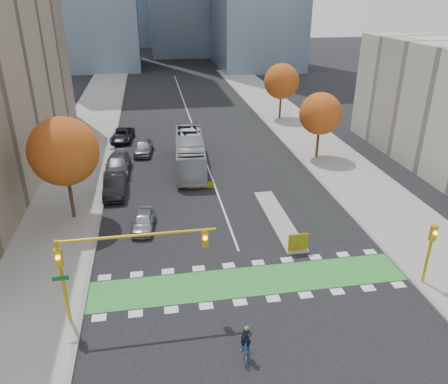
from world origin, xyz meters
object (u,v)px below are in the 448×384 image
object	(u,v)px
hazard_board	(298,242)
tree_east_far	(282,81)
tree_west	(64,152)
cyclist	(246,346)
parked_car_e	(143,147)
tree_east_near	(320,114)
traffic_signal_east	(431,246)
parked_car_a	(143,221)
traffic_signal_west	(111,256)
parked_car_b	(115,185)
parked_car_c	(118,165)
parked_car_d	(122,135)
bus	(190,152)

from	to	relation	value
hazard_board	tree_east_far	distance (m)	35.13
hazard_board	tree_west	world-z (taller)	tree_west
tree_west	cyclist	bearing A→B (deg)	-57.67
parked_car_e	tree_east_near	bearing A→B (deg)	-7.17
traffic_signal_east	parked_car_a	distance (m)	19.78
tree_west	traffic_signal_west	size ratio (longest dim) A/B	0.96
parked_car_b	parked_car_c	distance (m)	5.00
tree_east_far	parked_car_e	distance (m)	22.67
traffic_signal_east	parked_car_b	xyz separation A→B (m)	(-19.50, 16.62, -1.87)
traffic_signal_west	parked_car_d	xyz separation A→B (m)	(-1.07, 31.98, -3.32)
tree_east_far	parked_car_c	world-z (taller)	tree_east_far
cyclist	parked_car_d	bearing A→B (deg)	111.75
hazard_board	tree_west	size ratio (longest dim) A/B	0.17
tree_east_far	bus	xyz separation A→B (m)	(-14.27, -16.53, -3.59)
parked_car_c	parked_car_e	size ratio (longest dim) A/B	1.26
tree_east_near	parked_car_e	xyz separation A→B (m)	(-18.50, 4.47, -4.07)
bus	hazard_board	bearing A→B (deg)	-67.66
tree_west	parked_car_d	world-z (taller)	tree_west
parked_car_a	traffic_signal_west	bearing A→B (deg)	-91.59
traffic_signal_west	parked_car_e	xyz separation A→B (m)	(1.43, 26.98, -3.24)
hazard_board	tree_east_near	distance (m)	19.93
traffic_signal_west	bus	bearing A→B (deg)	74.36
cyclist	parked_car_a	world-z (taller)	cyclist
parked_car_a	tree_east_near	bearing A→B (deg)	40.89
parked_car_e	parked_car_a	bearing A→B (deg)	-83.61
parked_car_b	tree_east_far	bearing A→B (deg)	45.42
tree_east_far	parked_car_a	xyz separation A→B (m)	(-19.01, -28.63, -4.57)
cyclist	parked_car_b	bearing A→B (deg)	119.91
parked_car_d	parked_car_e	world-z (taller)	parked_car_e
tree_west	parked_car_a	size ratio (longest dim) A/B	2.09
parked_car_b	tree_east_near	bearing A→B (deg)	15.57
hazard_board	parked_car_e	size ratio (longest dim) A/B	0.30
hazard_board	parked_car_b	bearing A→B (deg)	137.49
parked_car_d	tree_east_near	bearing A→B (deg)	-17.22
tree_east_far	traffic_signal_east	distance (m)	38.64
parked_car_a	parked_car_d	size ratio (longest dim) A/B	0.77
bus	parked_car_c	size ratio (longest dim) A/B	2.03
parked_car_a	parked_car_b	xyz separation A→B (m)	(-2.49, 6.74, 0.19)
tree_east_far	parked_car_b	xyz separation A→B (m)	(-21.50, -21.88, -4.38)
tree_west	traffic_signal_east	xyz separation A→B (m)	(22.50, -12.51, -2.88)
tree_east_far	traffic_signal_west	bearing A→B (deg)	-117.95
parked_car_e	tree_west	bearing A→B (deg)	-104.39
parked_car_d	hazard_board	bearing A→B (deg)	-57.45
tree_west	cyclist	size ratio (longest dim) A/B	4.25
parked_car_e	parked_car_b	bearing A→B (deg)	-97.15
parked_car_a	parked_car_c	bearing A→B (deg)	108.56
cyclist	bus	distance (m)	26.00
cyclist	traffic_signal_east	bearing A→B (deg)	28.42
traffic_signal_west	parked_car_e	world-z (taller)	traffic_signal_west
traffic_signal_west	cyclist	bearing A→B (deg)	-32.07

